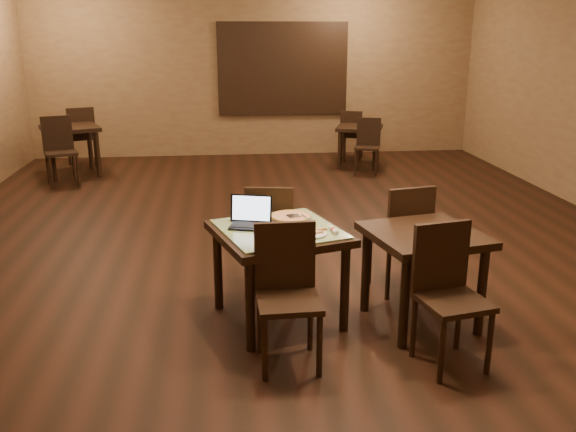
{
  "coord_description": "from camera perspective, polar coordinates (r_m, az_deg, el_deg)",
  "views": [
    {
      "loc": [
        -0.62,
        -6.24,
        2.21
      ],
      "look_at": [
        -0.14,
        -1.81,
        0.85
      ],
      "focal_mm": 38.0,
      "sensor_mm": 36.0,
      "label": 1
    }
  ],
  "objects": [
    {
      "name": "chair_main_near",
      "position": [
        4.16,
        -0.1,
        -6.58
      ],
      "size": [
        0.43,
        0.43,
        0.97
      ],
      "rotation": [
        0.0,
        0.0,
        0.03
      ],
      "color": "black",
      "rests_on": "ground"
    },
    {
      "name": "pizza_slice",
      "position": [
        4.51,
        2.12,
        -1.48
      ],
      "size": [
        0.24,
        0.24,
        0.02
      ],
      "primitive_type": null,
      "rotation": [
        0.0,
        0.0,
        0.29
      ],
      "color": "beige",
      "rests_on": "plate"
    },
    {
      "name": "other_table_b",
      "position": [
        10.24,
        -19.69,
        7.18
      ],
      "size": [
        1.08,
        1.08,
        0.78
      ],
      "rotation": [
        0.0,
        0.0,
        0.37
      ],
      "color": "black",
      "rests_on": "ground"
    },
    {
      "name": "napkin_roll",
      "position": [
        4.57,
        4.28,
        -1.31
      ],
      "size": [
        0.05,
        0.16,
        0.04
      ],
      "rotation": [
        0.0,
        0.0,
        0.12
      ],
      "color": "white",
      "rests_on": "tiled_table"
    },
    {
      "name": "other_table_c",
      "position": [
        4.77,
        12.57,
        -2.87
      ],
      "size": [
        0.95,
        0.95,
        0.75
      ],
      "rotation": [
        0.0,
        0.0,
        0.21
      ],
      "color": "black",
      "rests_on": "ground"
    },
    {
      "name": "spatula",
      "position": [
        4.87,
        0.51,
        0.01
      ],
      "size": [
        0.16,
        0.26,
        0.01
      ],
      "primitive_type": "cube",
      "rotation": [
        0.0,
        0.0,
        0.28
      ],
      "color": "silver",
      "rests_on": "pizza_whole"
    },
    {
      "name": "wall_back",
      "position": [
        11.28,
        -3.1,
        13.31
      ],
      "size": [
        8.0,
        0.02,
        3.0
      ],
      "primitive_type": "cube",
      "color": "olive",
      "rests_on": "ground"
    },
    {
      "name": "tiled_table",
      "position": [
        4.69,
        -0.88,
        -2.34
      ],
      "size": [
        1.15,
        1.15,
        0.76
      ],
      "rotation": [
        0.0,
        0.0,
        0.3
      ],
      "color": "black",
      "rests_on": "ground"
    },
    {
      "name": "other_table_c_chair_near",
      "position": [
        4.29,
        14.67,
        -6.39
      ],
      "size": [
        0.5,
        0.5,
        0.98
      ],
      "rotation": [
        0.0,
        0.0,
        0.21
      ],
      "color": "black",
      "rests_on": "ground"
    },
    {
      "name": "other_table_a_chair_near",
      "position": [
        9.92,
        7.48,
        6.85
      ],
      "size": [
        0.48,
        0.48,
        0.88
      ],
      "rotation": [
        0.0,
        0.0,
        -0.32
      ],
      "color": "black",
      "rests_on": "ground"
    },
    {
      "name": "other_table_a_chair_far",
      "position": [
        10.9,
        5.96,
        7.8
      ],
      "size": [
        0.48,
        0.48,
        0.88
      ],
      "rotation": [
        0.0,
        0.0,
        2.82
      ],
      "color": "black",
      "rests_on": "ground"
    },
    {
      "name": "laptop",
      "position": [
        4.72,
        -3.42,
        -0.17
      ],
      "size": [
        0.38,
        0.34,
        0.22
      ],
      "rotation": [
        0.0,
        0.0,
        -0.27
      ],
      "color": "black",
      "rests_on": "tiled_table"
    },
    {
      "name": "ground",
      "position": [
        6.65,
        -0.46,
        -2.46
      ],
      "size": [
        10.0,
        10.0,
        0.0
      ],
      "primitive_type": "plane",
      "color": "black",
      "rests_on": "ground"
    },
    {
      "name": "pizza_pan",
      "position": [
        4.9,
        0.25,
        -0.19
      ],
      "size": [
        0.35,
        0.35,
        0.01
      ],
      "primitive_type": "cylinder",
      "color": "silver",
      "rests_on": "tiled_table"
    },
    {
      "name": "other_table_a",
      "position": [
        10.4,
        6.7,
        7.72
      ],
      "size": [
        0.92,
        0.92,
        0.68
      ],
      "rotation": [
        0.0,
        0.0,
        -0.32
      ],
      "color": "black",
      "rests_on": "ground"
    },
    {
      "name": "pizza_whole",
      "position": [
        4.89,
        0.25,
        -0.04
      ],
      "size": [
        0.33,
        0.33,
        0.02
      ],
      "color": "beige",
      "rests_on": "pizza_pan"
    },
    {
      "name": "other_table_c_chair_far",
      "position": [
        5.31,
        10.78,
        -1.58
      ],
      "size": [
        0.5,
        0.5,
        0.98
      ],
      "rotation": [
        0.0,
        0.0,
        3.35
      ],
      "color": "black",
      "rests_on": "ground"
    },
    {
      "name": "other_table_b_chair_far",
      "position": [
        10.82,
        -18.79,
        7.32
      ],
      "size": [
        0.56,
        0.56,
        1.01
      ],
      "rotation": [
        0.0,
        0.0,
        3.51
      ],
      "color": "black",
      "rests_on": "ground"
    },
    {
      "name": "chair_main_far",
      "position": [
        5.31,
        -1.64,
        -1.4
      ],
      "size": [
        0.48,
        0.48,
        0.96
      ],
      "rotation": [
        0.0,
        0.0,
        2.98
      ],
      "color": "black",
      "rests_on": "ground"
    },
    {
      "name": "other_table_b_chair_near",
      "position": [
        9.69,
        -20.6,
        6.12
      ],
      "size": [
        0.56,
        0.56,
        1.01
      ],
      "rotation": [
        0.0,
        0.0,
        0.37
      ],
      "color": "black",
      "rests_on": "ground"
    },
    {
      "name": "wall_front",
      "position": [
        1.56,
        18.52,
        -11.01
      ],
      "size": [
        8.0,
        0.02,
        3.0
      ],
      "primitive_type": "cube",
      "color": "olive",
      "rests_on": "ground"
    },
    {
      "name": "mural",
      "position": [
        11.28,
        -0.48,
        13.58
      ],
      "size": [
        2.34,
        0.05,
        1.64
      ],
      "color": "#285F94",
      "rests_on": "wall_back"
    },
    {
      "name": "plate",
      "position": [
        4.51,
        2.12,
        -1.67
      ],
      "size": [
        0.24,
        0.24,
        0.01
      ],
      "primitive_type": "cylinder",
      "color": "white",
      "rests_on": "tiled_table"
    }
  ]
}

